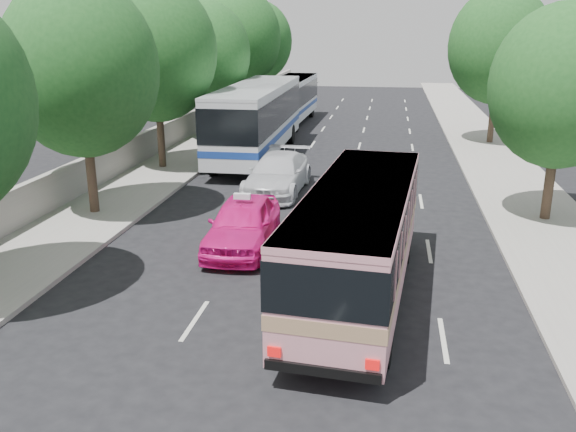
% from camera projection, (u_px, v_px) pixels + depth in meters
% --- Properties ---
extents(ground, '(120.00, 120.00, 0.00)m').
position_uv_depth(ground, '(283.00, 293.00, 16.91)').
color(ground, black).
rests_on(ground, ground).
extents(sidewalk_left, '(4.00, 90.00, 0.15)m').
position_uv_depth(sidewalk_left, '(201.00, 146.00, 37.03)').
color(sidewalk_left, '#9E998E').
rests_on(sidewalk_left, ground).
extents(sidewalk_right, '(4.00, 90.00, 0.12)m').
position_uv_depth(sidewalk_right, '(491.00, 155.00, 34.41)').
color(sidewalk_right, '#9E998E').
rests_on(sidewalk_right, ground).
extents(low_wall, '(0.30, 90.00, 1.50)m').
position_uv_depth(low_wall, '(172.00, 132.00, 37.07)').
color(low_wall, '#9E998E').
rests_on(low_wall, sidewalk_left).
extents(tree_left_b, '(5.70, 5.70, 8.88)m').
position_uv_depth(tree_left_b, '(81.00, 62.00, 22.07)').
color(tree_left_b, '#38281E').
rests_on(tree_left_b, ground).
extents(tree_left_c, '(6.00, 6.00, 9.35)m').
position_uv_depth(tree_left_c, '(156.00, 46.00, 29.54)').
color(tree_left_c, '#38281E').
rests_on(tree_left_c, ground).
extents(tree_left_d, '(5.52, 5.52, 8.60)m').
position_uv_depth(tree_left_d, '(206.00, 50.00, 37.20)').
color(tree_left_d, '#38281E').
rests_on(tree_left_d, ground).
extents(tree_left_e, '(6.30, 6.30, 9.82)m').
position_uv_depth(tree_left_e, '(239.00, 35.00, 44.48)').
color(tree_left_e, '#38281E').
rests_on(tree_left_e, ground).
extents(tree_left_f, '(5.88, 5.88, 9.16)m').
position_uv_depth(tree_left_f, '(259.00, 39.00, 52.17)').
color(tree_left_f, '#38281E').
rests_on(tree_left_f, ground).
extents(tree_right_near, '(5.10, 5.10, 7.95)m').
position_uv_depth(tree_right_near, '(565.00, 81.00, 21.48)').
color(tree_right_near, '#38281E').
rests_on(tree_right_near, ground).
extents(tree_right_far, '(6.00, 6.00, 9.35)m').
position_uv_depth(tree_right_far, '(501.00, 42.00, 36.22)').
color(tree_right_far, '#38281E').
rests_on(tree_right_far, ground).
extents(pink_bus, '(3.34, 9.93, 3.11)m').
position_uv_depth(pink_bus, '(359.00, 230.00, 16.03)').
color(pink_bus, '#CE8590').
rests_on(pink_bus, ground).
extents(pink_taxi, '(2.11, 5.02, 1.70)m').
position_uv_depth(pink_taxi, '(243.00, 224.00, 20.06)').
color(pink_taxi, '#E91482').
rests_on(pink_taxi, ground).
extents(white_pickup, '(2.55, 5.79, 1.65)m').
position_uv_depth(white_pickup, '(278.00, 174.00, 26.87)').
color(white_pickup, silver).
rests_on(white_pickup, ground).
extents(tour_coach_front, '(2.96, 13.30, 3.98)m').
position_uv_depth(tour_coach_front, '(257.00, 114.00, 33.60)').
color(tour_coach_front, silver).
rests_on(tour_coach_front, ground).
extents(tour_coach_rear, '(2.66, 11.19, 3.33)m').
position_uv_depth(tour_coach_rear, '(291.00, 96.00, 45.46)').
color(tour_coach_rear, silver).
rests_on(tour_coach_rear, ground).
extents(taxi_roof_sign, '(0.55, 0.19, 0.18)m').
position_uv_depth(taxi_roof_sign, '(242.00, 196.00, 19.78)').
color(taxi_roof_sign, silver).
rests_on(taxi_roof_sign, pink_taxi).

